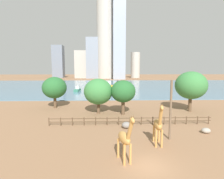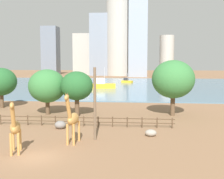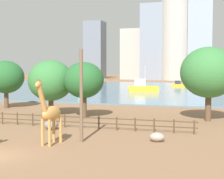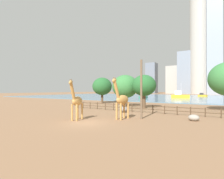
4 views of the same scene
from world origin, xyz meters
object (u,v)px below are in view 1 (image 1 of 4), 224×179
object	(u,v)px
tree_center_broad	(98,92)
tree_left_small	(54,88)
boulder_by_pole	(206,131)
boat_ferry	(77,89)
boat_tug	(119,83)
tree_right_tall	(191,85)
giraffe_companion	(125,138)
giraffe_tall	(158,125)
tree_left_large	(123,92)
boat_sailboat	(109,86)
boulder_near_fence	(126,125)
utility_pole	(171,110)

from	to	relation	value
tree_center_broad	tree_left_small	xyz separation A→B (m)	(-10.22, 5.42, 0.23)
boulder_by_pole	tree_left_small	size ratio (longest dim) A/B	0.17
boulder_by_pole	boat_ferry	world-z (taller)	boat_ferry
boulder_by_pole	boat_tug	bearing A→B (deg)	94.52
tree_right_tall	boat_tug	xyz separation A→B (m)	(-10.07, 67.23, -4.66)
tree_center_broad	giraffe_companion	bearing A→B (deg)	-79.89
boulder_by_pole	tree_right_tall	bearing A→B (deg)	73.31
tree_center_broad	boat_ferry	bearing A→B (deg)	105.90
giraffe_tall	tree_left_large	bearing A→B (deg)	-162.99
giraffe_companion	tree_right_tall	size ratio (longest dim) A/B	0.59
boat_sailboat	tree_left_large	bearing A→B (deg)	-102.18
giraffe_companion	boulder_by_pole	world-z (taller)	giraffe_companion
giraffe_tall	giraffe_companion	world-z (taller)	giraffe_tall
boulder_near_fence	boat_ferry	xyz separation A→B (m)	(-14.32, 43.14, 0.44)
giraffe_companion	boulder_by_pole	bearing A→B (deg)	102.40
tree_left_large	tree_center_broad	distance (m)	4.99
giraffe_tall	boulder_by_pole	world-z (taller)	giraffe_tall
boat_ferry	boat_sailboat	distance (m)	15.60
boat_sailboat	boat_tug	distance (m)	25.73
giraffe_tall	tree_left_small	bearing A→B (deg)	-132.98
boulder_near_fence	boat_tug	xyz separation A→B (m)	(4.57, 77.32, 0.39)
utility_pole	boat_tug	bearing A→B (deg)	90.30
tree_left_large	boat_tug	world-z (taller)	tree_left_large
boulder_by_pole	tree_left_small	distance (m)	31.10
boulder_near_fence	boat_ferry	world-z (taller)	boat_ferry
giraffe_companion	boulder_by_pole	size ratio (longest dim) A/B	4.00
giraffe_tall	boat_ferry	bearing A→B (deg)	-154.58
boat_tug	giraffe_companion	bearing A→B (deg)	-70.08
boulder_near_fence	boat_sailboat	xyz separation A→B (m)	(-1.74, 52.37, 0.81)
giraffe_companion	boulder_near_fence	xyz separation A→B (m)	(1.28, 9.60, -1.85)
giraffe_tall	tree_left_small	xyz separation A→B (m)	(-17.84, 20.52, 2.20)
boat_tug	giraffe_tall	bearing A→B (deg)	-67.30
boat_ferry	boat_tug	bearing A→B (deg)	157.79
utility_pole	boat_sailboat	world-z (taller)	utility_pole
tree_center_broad	tree_right_tall	size ratio (longest dim) A/B	0.83
giraffe_tall	giraffe_companion	bearing A→B (deg)	-44.13
boulder_by_pole	boat_sailboat	size ratio (longest dim) A/B	0.16
tree_left_large	tree_center_broad	size ratio (longest dim) A/B	0.96
boulder_by_pole	tree_left_large	distance (m)	15.54
boat_ferry	boulder_near_fence	bearing A→B (deg)	25.08
tree_center_broad	boat_sailboat	bearing A→B (deg)	86.20
tree_left_small	boat_ferry	bearing A→B (deg)	88.97
utility_pole	boat_ferry	world-z (taller)	utility_pole
giraffe_tall	utility_pole	world-z (taller)	utility_pole
boat_ferry	tree_center_broad	bearing A→B (deg)	22.63
giraffe_companion	tree_center_broad	xyz separation A→B (m)	(-3.33, 18.69, 2.10)
tree_right_tall	boat_tug	size ratio (longest dim) A/B	1.81
tree_left_large	boat_tug	distance (m)	69.47
giraffe_companion	utility_pole	bearing A→B (deg)	111.45
utility_pole	boulder_by_pole	size ratio (longest dim) A/B	6.06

